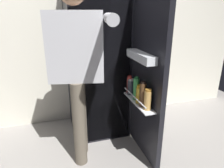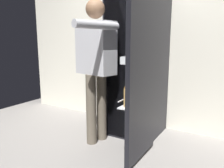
% 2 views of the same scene
% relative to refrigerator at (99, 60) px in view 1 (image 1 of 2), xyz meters
% --- Properties ---
extents(ground_plane, '(5.04, 5.04, 0.00)m').
position_rel_refrigerator_xyz_m(ground_plane, '(-0.02, -0.52, -0.89)').
color(ground_plane, gray).
extents(kitchen_wall, '(4.40, 0.10, 2.48)m').
position_rel_refrigerator_xyz_m(kitchen_wall, '(-0.02, 0.42, 0.35)').
color(kitchen_wall, silver).
rests_on(kitchen_wall, ground_plane).
extents(refrigerator, '(0.68, 1.27, 1.78)m').
position_rel_refrigerator_xyz_m(refrigerator, '(0.00, 0.00, 0.00)').
color(refrigerator, black).
rests_on(refrigerator, ground_plane).
extents(person, '(0.57, 0.84, 1.67)m').
position_rel_refrigerator_xyz_m(person, '(-0.30, -0.47, 0.12)').
color(person, '#665B4C').
rests_on(person, ground_plane).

